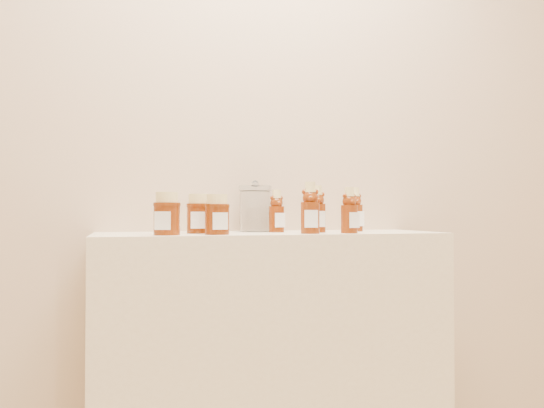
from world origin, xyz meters
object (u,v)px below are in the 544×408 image
object	(u,v)px
bear_bottle_front_left	(310,204)
glass_canister	(255,207)
bear_bottle_back_left	(277,208)
display_table	(271,361)
honey_jar_left	(167,214)

from	to	relation	value
bear_bottle_front_left	glass_canister	size ratio (longest dim) A/B	1.06
glass_canister	bear_bottle_back_left	bearing A→B (deg)	-50.75
bear_bottle_back_left	bear_bottle_front_left	bearing A→B (deg)	-73.96
display_table	bear_bottle_back_left	world-z (taller)	bear_bottle_back_left
display_table	bear_bottle_back_left	bearing A→B (deg)	41.80
bear_bottle_front_left	glass_canister	distance (m)	0.26
bear_bottle_front_left	glass_canister	bearing A→B (deg)	133.83
bear_bottle_back_left	honey_jar_left	xyz separation A→B (m)	(-0.40, -0.14, -0.02)
honey_jar_left	glass_canister	bearing A→B (deg)	55.37
display_table	bear_bottle_back_left	xyz separation A→B (m)	(0.03, 0.03, 0.54)
display_table	bear_bottle_front_left	world-z (taller)	bear_bottle_front_left
bear_bottle_back_left	honey_jar_left	size ratio (longest dim) A/B	1.28
honey_jar_left	bear_bottle_back_left	bearing A→B (deg)	42.27
glass_canister	bear_bottle_front_left	bearing A→B (deg)	-59.42
honey_jar_left	display_table	bearing A→B (deg)	40.14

